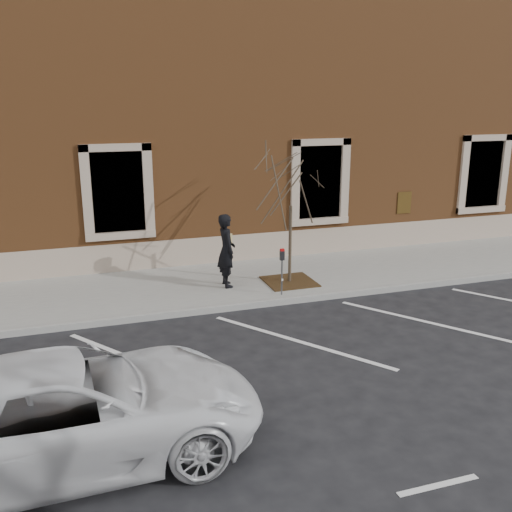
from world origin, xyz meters
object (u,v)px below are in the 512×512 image
object	(u,v)px
man	(226,250)
sapling	(291,184)
white_truck	(70,410)
parking_meter	(282,263)

from	to	relation	value
man	sapling	xyz separation A→B (m)	(1.66, -0.24, 1.66)
white_truck	sapling	bearing A→B (deg)	-45.47
man	white_truck	xyz separation A→B (m)	(-3.95, -6.20, -0.35)
sapling	parking_meter	bearing A→B (deg)	-122.38
man	white_truck	size ratio (longest dim) A/B	0.35
man	sapling	bearing A→B (deg)	-97.86
parking_meter	man	bearing A→B (deg)	128.72
man	white_truck	world-z (taller)	man
white_truck	man	bearing A→B (deg)	-34.73
sapling	white_truck	size ratio (longest dim) A/B	0.69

